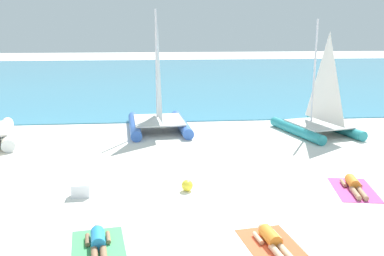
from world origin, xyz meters
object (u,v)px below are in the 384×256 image
(sunbather_right, at_px, (354,185))
(beach_ball, at_px, (187,185))
(sailboat_blue, at_px, (158,113))
(sunbather_middle, at_px, (273,241))
(towel_middle, at_px, (274,248))
(towel_left, at_px, (99,249))
(sailboat_teal, at_px, (318,117))
(cooler_box, at_px, (81,190))
(towel_right, at_px, (354,190))
(sunbather_left, at_px, (98,242))

(sunbather_right, xyz_separation_m, beach_ball, (-4.77, 0.33, 0.03))
(sailboat_blue, distance_m, sunbather_middle, 10.96)
(towel_middle, height_order, sunbather_middle, sunbather_middle)
(towel_left, height_order, beach_ball, beach_ball)
(towel_middle, xyz_separation_m, beach_ball, (-1.55, 3.40, 0.16))
(sailboat_teal, distance_m, cooler_box, 11.07)
(cooler_box, bearing_deg, towel_middle, -36.30)
(towel_middle, xyz_separation_m, towel_right, (3.21, 3.00, 0.00))
(towel_right, bearing_deg, towel_middle, -136.97)
(sailboat_blue, height_order, sunbather_left, sailboat_blue)
(sunbather_left, xyz_separation_m, towel_middle, (3.69, -0.34, -0.13))
(sunbather_right, relative_size, cooler_box, 3.13)
(sunbather_left, relative_size, towel_middle, 0.82)
(sunbather_right, relative_size, beach_ball, 4.80)
(towel_left, height_order, cooler_box, cooler_box)
(sailboat_blue, bearing_deg, sunbather_right, -58.83)
(sunbather_left, bearing_deg, sailboat_blue, 73.47)
(towel_left, height_order, sunbather_left, sunbather_left)
(sailboat_teal, relative_size, beach_ball, 14.96)
(cooler_box, bearing_deg, towel_left, -75.10)
(beach_ball, distance_m, cooler_box, 2.94)
(sailboat_teal, xyz_separation_m, sailboat_blue, (-6.86, 1.28, 0.06))
(sunbather_left, xyz_separation_m, cooler_box, (-0.79, 2.95, 0.05))
(sunbather_middle, bearing_deg, towel_middle, -90.00)
(sunbather_middle, xyz_separation_m, cooler_box, (-4.47, 3.23, 0.05))
(beach_ball, bearing_deg, sailboat_blue, 94.99)
(cooler_box, bearing_deg, sunbather_right, -1.70)
(towel_left, height_order, sunbather_middle, sunbather_middle)
(sailboat_blue, xyz_separation_m, sunbather_middle, (2.18, -10.72, -0.66))
(towel_left, relative_size, cooler_box, 3.80)
(sunbather_middle, height_order, towel_right, sunbather_middle)
(towel_left, relative_size, towel_right, 1.00)
(sailboat_blue, xyz_separation_m, cooler_box, (-2.29, -7.49, -0.61))
(beach_ball, bearing_deg, cooler_box, -178.01)
(towel_right, bearing_deg, sunbather_right, 79.25)
(towel_middle, relative_size, sunbather_right, 1.22)
(cooler_box, bearing_deg, sunbather_middle, -35.80)
(sunbather_left, bearing_deg, sailboat_teal, 39.28)
(sailboat_teal, height_order, sailboat_blue, sailboat_blue)
(sunbather_right, bearing_deg, sailboat_blue, 135.80)
(sailboat_teal, xyz_separation_m, towel_middle, (-4.66, -9.50, -0.72))
(sunbather_right, height_order, cooler_box, cooler_box)
(sunbather_middle, bearing_deg, sailboat_blue, 93.58)
(towel_left, relative_size, sunbather_middle, 1.21)
(sailboat_teal, relative_size, sunbather_right, 3.12)
(sailboat_blue, bearing_deg, sunbather_left, -102.06)
(sunbather_left, bearing_deg, towel_left, -90.00)
(sunbather_left, distance_m, towel_right, 7.40)
(sailboat_teal, bearing_deg, sunbather_left, -145.94)
(sailboat_teal, bearing_deg, cooler_box, -159.40)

